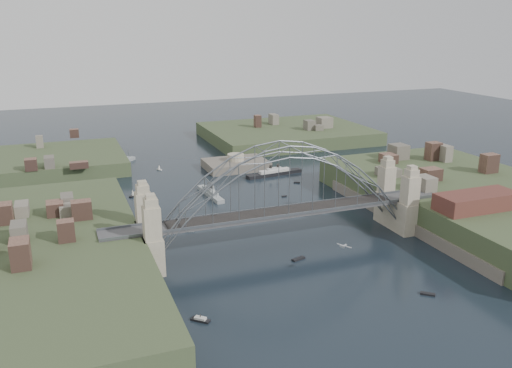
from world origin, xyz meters
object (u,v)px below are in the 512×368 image
at_px(wharf_shed, 477,201).
at_px(naval_cruiser_far, 122,162).
at_px(naval_cruiser_near, 210,193).
at_px(bridge, 284,195).
at_px(ocean_liner, 274,173).
at_px(fort_island, 236,169).

bearing_deg(wharf_shed, naval_cruiser_far, 123.44).
bearing_deg(naval_cruiser_far, naval_cruiser_near, -67.76).
height_order(bridge, naval_cruiser_near, bridge).
xyz_separation_m(bridge, naval_cruiser_near, (-5.64, 42.30, -11.52)).
bearing_deg(wharf_shed, bridge, 162.35).
bearing_deg(naval_cruiser_near, naval_cruiser_far, 112.24).
bearing_deg(wharf_shed, naval_cruiser_near, 131.40).
height_order(naval_cruiser_far, ocean_liner, ocean_liner).
height_order(wharf_shed, ocean_liner, wharf_shed).
distance_m(bridge, naval_cruiser_far, 96.16).
relative_size(bridge, wharf_shed, 4.20).
relative_size(naval_cruiser_near, ocean_liner, 0.82).
xyz_separation_m(naval_cruiser_near, naval_cruiser_far, (-20.28, 49.58, -0.03)).
distance_m(bridge, wharf_shed, 46.23).
bearing_deg(wharf_shed, fort_island, 110.85).
bearing_deg(fort_island, naval_cruiser_far, 150.02).
bearing_deg(naval_cruiser_near, bridge, -82.40).
xyz_separation_m(fort_island, wharf_shed, (32.00, -84.00, 10.34)).
relative_size(fort_island, naval_cruiser_far, 1.83).
xyz_separation_m(bridge, ocean_liner, (21.56, 56.64, -11.53)).
height_order(fort_island, naval_cruiser_far, fort_island).
distance_m(bridge, naval_cruiser_near, 44.20).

